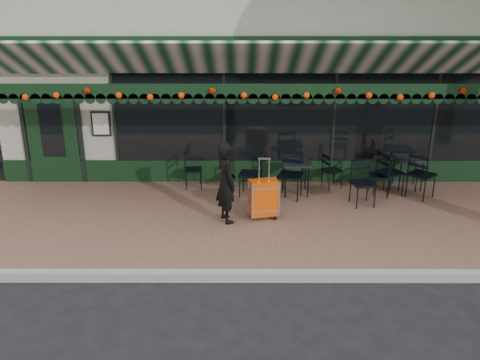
{
  "coord_description": "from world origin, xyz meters",
  "views": [
    {
      "loc": [
        -0.63,
        -6.91,
        4.1
      ],
      "look_at": [
        -0.65,
        1.6,
        1.04
      ],
      "focal_mm": 38.0,
      "sensor_mm": 36.0,
      "label": 1
    }
  ],
  "objects_px": {
    "chair_a_left": "(380,176)",
    "chair_a_right": "(390,173)",
    "chair_b_front": "(290,176)",
    "cafe_table_b": "(296,166)",
    "chair_a_front": "(363,184)",
    "chair_solo": "(193,170)",
    "cafe_table_a": "(409,160)",
    "woman": "(226,183)",
    "chair_b_right": "(332,171)",
    "chair_b_left": "(250,174)",
    "suitcase": "(264,198)",
    "chair_a_extra": "(422,175)"
  },
  "relations": [
    {
      "from": "chair_a_left",
      "to": "chair_b_front",
      "type": "height_order",
      "value": "chair_b_front"
    },
    {
      "from": "chair_a_front",
      "to": "chair_b_left",
      "type": "xyz_separation_m",
      "value": [
        -2.24,
        0.54,
        0.01
      ]
    },
    {
      "from": "cafe_table_b",
      "to": "chair_a_front",
      "type": "relative_size",
      "value": 0.77
    },
    {
      "from": "woman",
      "to": "chair_a_left",
      "type": "distance_m",
      "value": 3.54
    },
    {
      "from": "chair_b_front",
      "to": "chair_a_extra",
      "type": "bearing_deg",
      "value": 18.09
    },
    {
      "from": "chair_a_right",
      "to": "chair_a_front",
      "type": "xyz_separation_m",
      "value": [
        -0.7,
        -0.58,
        -0.03
      ]
    },
    {
      "from": "woman",
      "to": "chair_b_front",
      "type": "bearing_deg",
      "value": -70.78
    },
    {
      "from": "woman",
      "to": "suitcase",
      "type": "bearing_deg",
      "value": -102.1
    },
    {
      "from": "suitcase",
      "to": "chair_b_left",
      "type": "xyz_separation_m",
      "value": [
        -0.23,
        1.18,
        0.07
      ]
    },
    {
      "from": "chair_solo",
      "to": "cafe_table_a",
      "type": "bearing_deg",
      "value": -97.4
    },
    {
      "from": "chair_b_front",
      "to": "chair_solo",
      "type": "height_order",
      "value": "chair_b_front"
    },
    {
      "from": "chair_b_right",
      "to": "chair_solo",
      "type": "relative_size",
      "value": 0.96
    },
    {
      "from": "chair_b_front",
      "to": "chair_a_right",
      "type": "bearing_deg",
      "value": 22.2
    },
    {
      "from": "chair_a_right",
      "to": "chair_a_extra",
      "type": "relative_size",
      "value": 0.98
    },
    {
      "from": "chair_b_right",
      "to": "chair_a_right",
      "type": "bearing_deg",
      "value": -132.22
    },
    {
      "from": "woman",
      "to": "suitcase",
      "type": "xyz_separation_m",
      "value": [
        0.7,
        0.13,
        -0.37
      ]
    },
    {
      "from": "chair_a_front",
      "to": "chair_solo",
      "type": "distance_m",
      "value": 3.63
    },
    {
      "from": "chair_a_left",
      "to": "chair_a_front",
      "type": "distance_m",
      "value": 0.83
    },
    {
      "from": "cafe_table_a",
      "to": "suitcase",
      "type": "bearing_deg",
      "value": -152.95
    },
    {
      "from": "chair_a_left",
      "to": "chair_solo",
      "type": "bearing_deg",
      "value": -98.37
    },
    {
      "from": "chair_a_left",
      "to": "chair_a_front",
      "type": "height_order",
      "value": "chair_a_front"
    },
    {
      "from": "cafe_table_a",
      "to": "cafe_table_b",
      "type": "relative_size",
      "value": 1.0
    },
    {
      "from": "chair_a_right",
      "to": "chair_solo",
      "type": "height_order",
      "value": "chair_a_right"
    },
    {
      "from": "woman",
      "to": "chair_solo",
      "type": "distance_m",
      "value": 1.98
    },
    {
      "from": "woman",
      "to": "chair_a_left",
      "type": "bearing_deg",
      "value": -88.88
    },
    {
      "from": "chair_a_left",
      "to": "chair_a_front",
      "type": "relative_size",
      "value": 0.88
    },
    {
      "from": "chair_a_left",
      "to": "chair_a_right",
      "type": "height_order",
      "value": "chair_a_right"
    },
    {
      "from": "chair_a_front",
      "to": "chair_b_right",
      "type": "height_order",
      "value": "chair_a_front"
    },
    {
      "from": "cafe_table_a",
      "to": "cafe_table_b",
      "type": "height_order",
      "value": "cafe_table_a"
    },
    {
      "from": "suitcase",
      "to": "chair_a_left",
      "type": "relative_size",
      "value": 1.48
    },
    {
      "from": "suitcase",
      "to": "chair_a_extra",
      "type": "height_order",
      "value": "suitcase"
    },
    {
      "from": "chair_a_right",
      "to": "chair_b_left",
      "type": "relative_size",
      "value": 1.03
    },
    {
      "from": "chair_a_left",
      "to": "chair_b_right",
      "type": "xyz_separation_m",
      "value": [
        -0.95,
        0.37,
        -0.02
      ]
    },
    {
      "from": "chair_a_extra",
      "to": "cafe_table_b",
      "type": "bearing_deg",
      "value": 42.63
    },
    {
      "from": "chair_a_left",
      "to": "chair_a_right",
      "type": "relative_size",
      "value": 0.83
    },
    {
      "from": "cafe_table_b",
      "to": "chair_a_extra",
      "type": "bearing_deg",
      "value": -4.46
    },
    {
      "from": "chair_b_right",
      "to": "chair_a_extra",
      "type": "bearing_deg",
      "value": -129.47
    },
    {
      "from": "cafe_table_a",
      "to": "chair_a_right",
      "type": "distance_m",
      "value": 0.68
    },
    {
      "from": "chair_a_left",
      "to": "chair_a_extra",
      "type": "distance_m",
      "value": 0.83
    },
    {
      "from": "chair_a_extra",
      "to": "suitcase",
      "type": "bearing_deg",
      "value": 65.08
    },
    {
      "from": "chair_a_right",
      "to": "woman",
      "type": "bearing_deg",
      "value": 88.1
    },
    {
      "from": "woman",
      "to": "chair_a_right",
      "type": "height_order",
      "value": "woman"
    },
    {
      "from": "suitcase",
      "to": "chair_b_front",
      "type": "distance_m",
      "value": 1.19
    },
    {
      "from": "suitcase",
      "to": "cafe_table_a",
      "type": "distance_m",
      "value": 3.62
    },
    {
      "from": "cafe_table_a",
      "to": "chair_solo",
      "type": "xyz_separation_m",
      "value": [
        -4.7,
        0.01,
        -0.23
      ]
    },
    {
      "from": "chair_b_front",
      "to": "cafe_table_a",
      "type": "bearing_deg",
      "value": 30.25
    },
    {
      "from": "cafe_table_b",
      "to": "chair_b_right",
      "type": "distance_m",
      "value": 0.96
    },
    {
      "from": "suitcase",
      "to": "chair_b_left",
      "type": "height_order",
      "value": "suitcase"
    },
    {
      "from": "cafe_table_b",
      "to": "cafe_table_a",
      "type": "bearing_deg",
      "value": 8.34
    },
    {
      "from": "chair_a_right",
      "to": "chair_b_front",
      "type": "distance_m",
      "value": 2.13
    }
  ]
}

